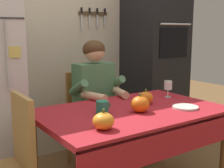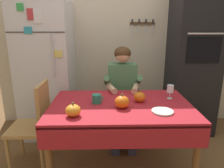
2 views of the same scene
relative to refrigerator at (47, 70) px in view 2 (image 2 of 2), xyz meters
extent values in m
cube|color=beige|center=(1.00, 0.39, 0.40)|extent=(3.70, 0.10, 2.60)
cube|color=#4C3823|center=(1.33, 0.33, 0.62)|extent=(0.36, 0.02, 0.04)
cube|color=silver|center=(1.18, 0.32, 0.52)|extent=(0.02, 0.01, 0.16)
cube|color=black|center=(1.18, 0.32, 0.65)|extent=(0.02, 0.01, 0.06)
cube|color=silver|center=(1.28, 0.32, 0.54)|extent=(0.02, 0.01, 0.12)
cube|color=black|center=(1.28, 0.32, 0.65)|extent=(0.02, 0.01, 0.06)
cube|color=silver|center=(1.38, 0.32, 0.53)|extent=(0.02, 0.01, 0.13)
cube|color=black|center=(1.38, 0.32, 0.65)|extent=(0.02, 0.01, 0.06)
cube|color=silver|center=(1.48, 0.32, 0.54)|extent=(0.02, 0.01, 0.12)
cube|color=black|center=(1.48, 0.32, 0.65)|extent=(0.02, 0.01, 0.06)
cube|color=silver|center=(0.00, 0.00, 0.00)|extent=(0.68, 0.68, 1.80)
cylinder|color=silver|center=(0.19, -0.36, 0.25)|extent=(0.02, 0.02, 0.50)
cube|color=#333335|center=(0.00, -0.34, 0.52)|extent=(0.67, 0.01, 0.01)
cube|color=teal|center=(-0.08, -0.35, 0.54)|extent=(0.09, 0.01, 0.08)
cube|color=#E5D666|center=(0.24, -0.35, 0.27)|extent=(0.10, 0.02, 0.08)
cube|color=green|center=(-0.14, -0.35, 0.79)|extent=(0.08, 0.02, 0.08)
cube|color=silver|center=(0.04, -0.35, 0.69)|extent=(0.09, 0.01, 0.15)
cube|color=#B73338|center=(-0.04, -0.35, 0.71)|extent=(0.07, 0.02, 0.12)
cube|color=black|center=(2.00, 0.04, 0.15)|extent=(0.60, 0.60, 2.10)
cube|color=black|center=(2.00, -0.26, 0.30)|extent=(0.42, 0.01, 0.32)
cylinder|color=silver|center=(2.00, -0.29, 0.50)|extent=(0.45, 0.02, 0.02)
cylinder|color=brown|center=(0.31, -1.25, -0.55)|extent=(0.06, 0.06, 0.70)
cylinder|color=brown|center=(0.31, -0.47, -0.55)|extent=(0.06, 0.06, 0.70)
cylinder|color=brown|center=(1.59, -1.25, -0.55)|extent=(0.06, 0.06, 0.70)
cylinder|color=brown|center=(1.59, -0.47, -0.55)|extent=(0.06, 0.06, 0.70)
cube|color=#A81E28|center=(0.95, -0.86, -0.18)|extent=(1.40, 0.90, 0.04)
cube|color=#A81E28|center=(0.95, -1.30, -0.28)|extent=(1.40, 0.01, 0.20)
cube|color=#9E6B33|center=(1.01, -0.17, -0.47)|extent=(0.40, 0.40, 0.04)
cube|color=#9E6B33|center=(1.01, 0.01, -0.21)|extent=(0.36, 0.04, 0.48)
cylinder|color=#9E6B33|center=(0.84, -0.34, -0.69)|extent=(0.04, 0.04, 0.41)
cylinder|color=#9E6B33|center=(0.84, 0.00, -0.69)|extent=(0.04, 0.04, 0.41)
cylinder|color=#9E6B33|center=(1.18, -0.34, -0.69)|extent=(0.04, 0.04, 0.41)
cylinder|color=#9E6B33|center=(1.18, 0.00, -0.69)|extent=(0.04, 0.04, 0.41)
cube|color=#38384C|center=(0.91, -0.55, -0.86)|extent=(0.10, 0.22, 0.08)
cube|color=#38384C|center=(1.11, -0.55, -0.86)|extent=(0.10, 0.22, 0.08)
cylinder|color=#38384C|center=(0.91, -0.49, -0.67)|extent=(0.09, 0.09, 0.38)
cylinder|color=#38384C|center=(1.11, -0.49, -0.67)|extent=(0.09, 0.09, 0.38)
cube|color=#38384C|center=(0.92, -0.33, -0.40)|extent=(0.12, 0.40, 0.11)
cube|color=#38384C|center=(1.10, -0.33, -0.40)|extent=(0.12, 0.40, 0.11)
cube|color=#4C7F56|center=(1.01, -0.21, -0.11)|extent=(0.36, 0.20, 0.48)
cylinder|color=#4C7F56|center=(0.81, -0.28, -0.07)|extent=(0.07, 0.26, 0.18)
cylinder|color=#4C7F56|center=(1.21, -0.28, -0.07)|extent=(0.07, 0.26, 0.18)
cylinder|color=#D8A884|center=(0.87, -0.45, -0.13)|extent=(0.13, 0.27, 0.07)
cylinder|color=#D8A884|center=(1.15, -0.45, -0.13)|extent=(0.13, 0.27, 0.07)
sphere|color=#D8A884|center=(1.01, -0.23, 0.24)|extent=(0.19, 0.19, 0.19)
ellipsoid|color=#472D19|center=(1.01, -0.22, 0.26)|extent=(0.21, 0.21, 0.17)
cube|color=tan|center=(-0.03, -0.76, -0.47)|extent=(0.40, 0.40, 0.04)
cube|color=tan|center=(0.15, -0.76, -0.21)|extent=(0.04, 0.36, 0.48)
cylinder|color=tan|center=(-0.20, -0.59, -0.69)|extent=(0.04, 0.04, 0.41)
cylinder|color=tan|center=(0.14, -0.59, -0.69)|extent=(0.04, 0.04, 0.41)
cylinder|color=tan|center=(-0.20, -0.93, -0.69)|extent=(0.04, 0.04, 0.41)
cylinder|color=tan|center=(0.14, -0.93, -0.69)|extent=(0.04, 0.04, 0.41)
cylinder|color=#237F66|center=(0.71, -0.83, -0.11)|extent=(0.09, 0.09, 0.09)
torus|color=#237F66|center=(0.76, -0.83, -0.11)|extent=(0.05, 0.01, 0.05)
cylinder|color=white|center=(1.48, -0.71, -0.16)|extent=(0.06, 0.06, 0.01)
cylinder|color=white|center=(1.48, -0.71, -0.12)|extent=(0.01, 0.01, 0.06)
cylinder|color=white|center=(1.48, -0.71, -0.05)|extent=(0.07, 0.07, 0.08)
ellipsoid|color=orange|center=(1.15, -0.80, -0.11)|extent=(0.12, 0.12, 0.10)
cylinder|color=#4C6023|center=(1.15, -0.80, -0.05)|extent=(0.02, 0.02, 0.02)
ellipsoid|color=orange|center=(0.95, -0.96, -0.10)|extent=(0.14, 0.14, 0.12)
cylinder|color=#4C6023|center=(0.95, -0.96, -0.03)|extent=(0.02, 0.02, 0.02)
ellipsoid|color=orange|center=(0.52, -1.14, -0.11)|extent=(0.13, 0.13, 0.10)
cylinder|color=#4C6023|center=(0.52, -1.14, -0.05)|extent=(0.02, 0.02, 0.02)
cylinder|color=silver|center=(1.31, -1.07, -0.15)|extent=(0.20, 0.20, 0.02)
camera|label=1|loc=(-0.41, -2.59, 0.43)|focal=47.70mm
camera|label=2|loc=(0.82, -2.81, 0.60)|focal=33.48mm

